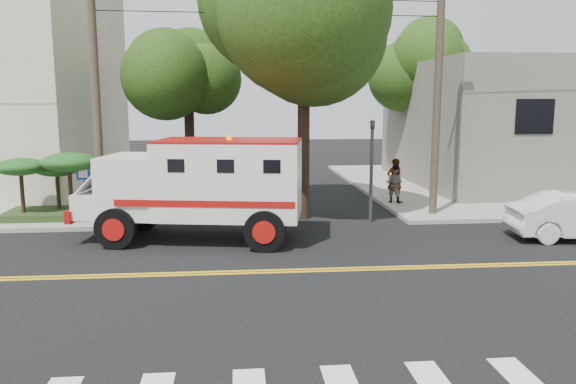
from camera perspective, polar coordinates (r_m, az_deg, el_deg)
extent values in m
plane|color=black|center=(14.30, -1.31, -8.08)|extent=(100.00, 100.00, 0.00)
cube|color=gray|center=(31.02, 22.47, 0.75)|extent=(17.00, 17.00, 0.15)
cube|color=#676358|center=(31.92, 24.79, 6.37)|extent=(14.00, 12.00, 6.00)
cylinder|color=#382D23|center=(20.17, -18.95, 9.42)|extent=(0.28, 0.28, 9.00)
cylinder|color=#382D23|center=(21.11, 14.95, 9.57)|extent=(0.28, 0.28, 9.00)
cylinder|color=black|center=(20.29, 1.60, 7.08)|extent=(0.44, 0.44, 7.00)
sphere|color=#19320D|center=(20.46, 1.65, 16.92)|extent=(5.32, 5.32, 5.32)
sphere|color=#19320D|center=(19.98, 5.36, 18.73)|extent=(4.56, 4.56, 4.56)
cylinder|color=black|center=(25.75, -9.97, 5.82)|extent=(0.44, 0.44, 5.60)
sphere|color=#19320D|center=(25.74, -10.14, 12.06)|extent=(3.92, 3.92, 3.92)
sphere|color=#19320D|center=(25.16, -8.32, 13.13)|extent=(3.36, 3.36, 3.36)
cylinder|color=black|center=(31.12, 12.41, 6.63)|extent=(0.44, 0.44, 5.95)
sphere|color=#19320D|center=(31.14, 12.60, 12.10)|extent=(4.20, 4.20, 4.20)
sphere|color=#19320D|center=(30.89, 14.61, 12.89)|extent=(3.60, 3.60, 3.60)
cylinder|color=#3F3F42|center=(19.95, 8.47, 2.05)|extent=(0.12, 0.12, 3.60)
imported|color=#3F3F42|center=(19.83, 8.56, 5.92)|extent=(0.15, 0.18, 0.90)
cylinder|color=#3F3F42|center=(20.76, -19.93, -0.36)|extent=(0.06, 0.06, 2.00)
cube|color=#0C33A5|center=(20.59, -20.09, 1.81)|extent=(0.45, 0.03, 0.45)
cube|color=#1E3314|center=(21.81, -22.74, -2.04)|extent=(3.20, 2.00, 0.24)
cylinder|color=black|center=(21.68, -25.39, 0.08)|extent=(0.14, 0.14, 1.52)
ellipsoid|color=#164615|center=(21.57, -25.54, 2.33)|extent=(1.73, 1.73, 0.60)
cylinder|color=black|center=(22.03, -22.32, 0.20)|extent=(0.14, 0.14, 1.36)
ellipsoid|color=#164615|center=(21.93, -22.44, 2.18)|extent=(1.55, 1.55, 0.54)
cylinder|color=black|center=(20.95, -21.22, 0.28)|extent=(0.14, 0.14, 1.68)
ellipsoid|color=#164615|center=(20.84, -21.37, 2.85)|extent=(1.91, 1.91, 0.66)
cube|color=silver|center=(17.14, -5.93, 1.30)|extent=(4.61, 3.18, 2.29)
cube|color=silver|center=(17.92, -15.21, 0.66)|extent=(2.12, 2.65, 1.85)
cube|color=black|center=(18.16, -17.81, 2.21)|extent=(0.37, 1.84, 0.76)
cube|color=silver|center=(18.42, -18.50, -0.98)|extent=(1.33, 2.31, 0.76)
cube|color=#9F0E0C|center=(18.68, -20.00, -1.78)|extent=(0.59, 2.34, 0.38)
cube|color=#9F0E0C|center=(17.02, -5.99, 5.22)|extent=(4.61, 3.18, 0.07)
cylinder|color=black|center=(17.07, -17.10, -3.56)|extent=(1.24, 0.54, 1.20)
cylinder|color=black|center=(19.31, -14.49, -1.99)|extent=(1.24, 0.54, 1.20)
cylinder|color=black|center=(16.01, -2.39, -3.98)|extent=(1.24, 0.54, 1.20)
cylinder|color=black|center=(18.38, -1.51, -2.25)|extent=(1.24, 0.54, 1.20)
imported|color=gray|center=(23.32, 10.76, 1.16)|extent=(0.72, 0.53, 1.81)
imported|color=gray|center=(23.35, 10.74, 0.84)|extent=(0.95, 0.92, 1.55)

